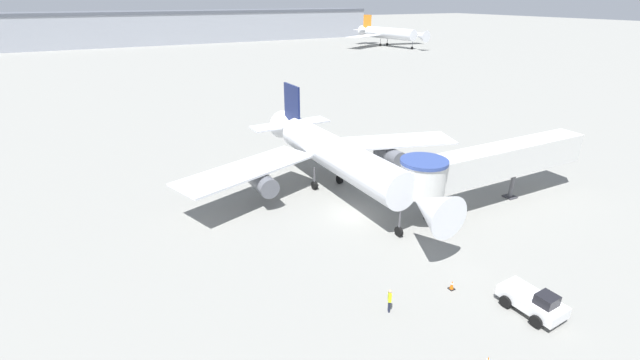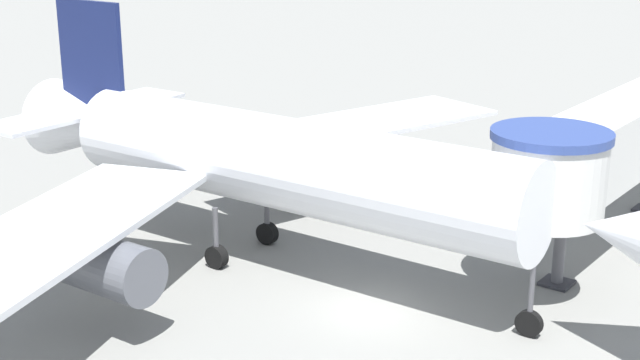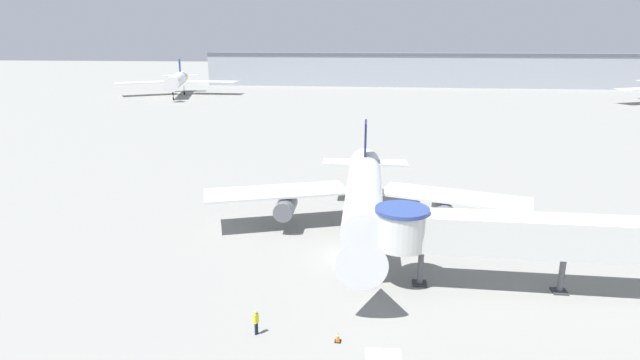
% 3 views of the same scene
% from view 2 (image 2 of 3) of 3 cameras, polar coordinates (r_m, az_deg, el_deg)
% --- Properties ---
extents(ground_plane, '(800.00, 800.00, 0.00)m').
position_cam_2_polar(ground_plane, '(31.28, 3.31, -8.19)').
color(ground_plane, gray).
extents(main_airplane, '(32.51, 28.54, 9.56)m').
position_cam_2_polar(main_airplane, '(33.50, -2.91, 0.97)').
color(main_airplane, silver).
rests_on(main_airplane, ground_plane).
extents(jet_bridge, '(21.95, 4.10, 6.17)m').
position_cam_2_polar(jet_bridge, '(38.10, 18.83, 2.74)').
color(jet_bridge, silver).
rests_on(jet_bridge, ground_plane).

